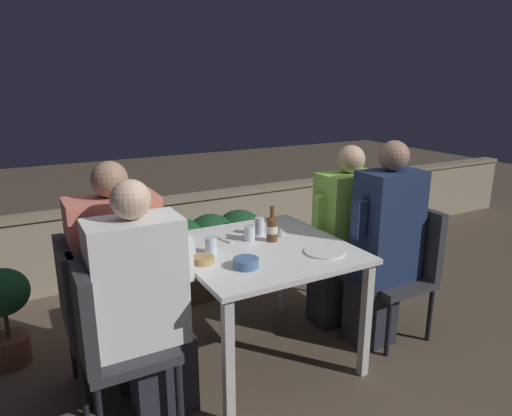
# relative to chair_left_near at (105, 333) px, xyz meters

# --- Properties ---
(ground_plane) EXTENTS (16.00, 16.00, 0.00)m
(ground_plane) POSITION_rel_chair_left_near_xyz_m (0.96, 0.16, -0.53)
(ground_plane) COLOR brown
(parapet_wall) EXTENTS (9.00, 0.18, 0.68)m
(parapet_wall) POSITION_rel_chair_left_near_xyz_m (0.96, 1.79, -0.18)
(parapet_wall) COLOR gray
(parapet_wall) RESTS_ON ground_plane
(dining_table) EXTENTS (0.98, 1.00, 0.75)m
(dining_table) POSITION_rel_chair_left_near_xyz_m (0.96, 0.16, 0.13)
(dining_table) COLOR white
(dining_table) RESTS_ON ground_plane
(planter_hedge) EXTENTS (0.94, 0.47, 0.66)m
(planter_hedge) POSITION_rel_chair_left_near_xyz_m (1.07, 1.19, -0.16)
(planter_hedge) COLOR brown
(planter_hedge) RESTS_ON ground_plane
(chair_left_near) EXTENTS (0.44, 0.44, 0.90)m
(chair_left_near) POSITION_rel_chair_left_near_xyz_m (0.00, 0.00, 0.00)
(chair_left_near) COLOR #333338
(chair_left_near) RESTS_ON ground_plane
(person_white_polo) EXTENTS (0.51, 0.26, 1.27)m
(person_white_polo) POSITION_rel_chair_left_near_xyz_m (0.20, 0.00, 0.11)
(person_white_polo) COLOR #282833
(person_white_polo) RESTS_ON ground_plane
(chair_left_far) EXTENTS (0.44, 0.44, 0.90)m
(chair_left_far) POSITION_rel_chair_left_near_xyz_m (-0.03, 0.31, 0.00)
(chair_left_far) COLOR #333338
(chair_left_far) RESTS_ON ground_plane
(person_coral_top) EXTENTS (0.52, 0.26, 1.31)m
(person_coral_top) POSITION_rel_chair_left_near_xyz_m (0.17, 0.31, 0.12)
(person_coral_top) COLOR #282833
(person_coral_top) RESTS_ON ground_plane
(chair_right_near) EXTENTS (0.44, 0.44, 0.90)m
(chair_right_near) POSITION_rel_chair_left_near_xyz_m (1.96, -0.03, 0.00)
(chair_right_near) COLOR #333338
(chair_right_near) RESTS_ON ground_plane
(person_navy_jumper) EXTENTS (0.48, 0.26, 1.35)m
(person_navy_jumper) POSITION_rel_chair_left_near_xyz_m (1.76, -0.03, 0.15)
(person_navy_jumper) COLOR #282833
(person_navy_jumper) RESTS_ON ground_plane
(chair_right_far) EXTENTS (0.44, 0.44, 0.90)m
(chair_right_far) POSITION_rel_chair_left_near_xyz_m (1.91, 0.31, 0.00)
(chair_right_far) COLOR #333338
(chair_right_far) RESTS_ON ground_plane
(person_green_blouse) EXTENTS (0.50, 0.26, 1.29)m
(person_green_blouse) POSITION_rel_chair_left_near_xyz_m (1.71, 0.31, 0.12)
(person_green_blouse) COLOR #282833
(person_green_blouse) RESTS_ON ground_plane
(beer_bottle) EXTENTS (0.07, 0.07, 0.22)m
(beer_bottle) POSITION_rel_chair_left_near_xyz_m (1.06, 0.22, 0.31)
(beer_bottle) COLOR brown
(beer_bottle) RESTS_ON dining_table
(plate_0) EXTENTS (0.23, 0.23, 0.01)m
(plate_0) POSITION_rel_chair_left_near_xyz_m (1.23, -0.10, 0.23)
(plate_0) COLOR white
(plate_0) RESTS_ON dining_table
(bowl_0) EXTENTS (0.14, 0.14, 0.05)m
(bowl_0) POSITION_rel_chair_left_near_xyz_m (0.73, -0.07, 0.25)
(bowl_0) COLOR #4C709E
(bowl_0) RESTS_ON dining_table
(bowl_1) EXTENTS (0.12, 0.12, 0.04)m
(bowl_1) POSITION_rel_chair_left_near_xyz_m (0.56, 0.10, 0.24)
(bowl_1) COLOR tan
(bowl_1) RESTS_ON dining_table
(glass_cup_0) EXTENTS (0.06, 0.06, 0.11)m
(glass_cup_0) POSITION_rel_chair_left_near_xyz_m (1.06, 0.36, 0.28)
(glass_cup_0) COLOR silver
(glass_cup_0) RESTS_ON dining_table
(glass_cup_1) EXTENTS (0.07, 0.07, 0.09)m
(glass_cup_1) POSITION_rel_chair_left_near_xyz_m (0.95, 0.29, 0.27)
(glass_cup_1) COLOR silver
(glass_cup_1) RESTS_ON dining_table
(glass_cup_2) EXTENTS (0.07, 0.07, 0.09)m
(glass_cup_2) POSITION_rel_chair_left_near_xyz_m (0.65, 0.21, 0.27)
(glass_cup_2) COLOR silver
(glass_cup_2) RESTS_ON dining_table
(glass_cup_3) EXTENTS (0.07, 0.07, 0.11)m
(glass_cup_3) POSITION_rel_chair_left_near_xyz_m (0.53, 0.23, 0.27)
(glass_cup_3) COLOR silver
(glass_cup_3) RESTS_ON dining_table
(fork_0) EXTENTS (0.11, 0.15, 0.01)m
(fork_0) POSITION_rel_chair_left_near_xyz_m (1.19, 0.31, 0.23)
(fork_0) COLOR silver
(fork_0) RESTS_ON dining_table
(fork_1) EXTENTS (0.06, 0.17, 0.01)m
(fork_1) POSITION_rel_chair_left_near_xyz_m (0.80, 0.37, 0.23)
(fork_1) COLOR silver
(fork_1) RESTS_ON dining_table
(potted_plant) EXTENTS (0.32, 0.32, 0.63)m
(potted_plant) POSITION_rel_chair_left_near_xyz_m (-0.44, 0.84, -0.14)
(potted_plant) COLOR brown
(potted_plant) RESTS_ON ground_plane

